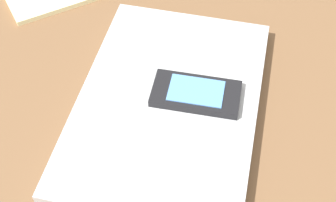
# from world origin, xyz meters

# --- Properties ---
(desk_surface) EXTENTS (1.20, 0.80, 0.03)m
(desk_surface) POSITION_xyz_m (0.00, 0.00, 0.01)
(desk_surface) COLOR brown
(desk_surface) RESTS_ON ground
(laptop_closed) EXTENTS (0.40, 0.33, 0.02)m
(laptop_closed) POSITION_xyz_m (-0.08, 0.05, 0.04)
(laptop_closed) COLOR #B7BABC
(laptop_closed) RESTS_ON desk_surface
(cell_phone_on_laptop) EXTENTS (0.09, 0.13, 0.01)m
(cell_phone_on_laptop) POSITION_xyz_m (-0.08, 0.09, 0.06)
(cell_phone_on_laptop) COLOR black
(cell_phone_on_laptop) RESTS_ON laptop_closed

